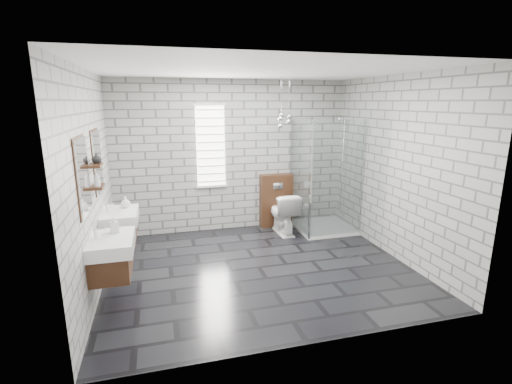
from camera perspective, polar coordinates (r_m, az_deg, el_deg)
name	(u,v)px	position (r m, az deg, el deg)	size (l,w,h in m)	color
floor	(259,268)	(5.43, 0.49, -11.60)	(4.20, 3.60, 0.02)	black
ceiling	(260,69)	(4.93, 0.55, 18.35)	(4.20, 3.60, 0.02)	white
wall_back	(233,156)	(6.74, -3.60, 5.48)	(4.20, 0.02, 2.70)	#A2A29C
wall_front	(313,213)	(3.34, 8.82, -3.18)	(4.20, 0.02, 2.70)	#A2A29C
wall_left	(91,184)	(4.89, -24.04, 1.17)	(0.02, 3.60, 2.70)	#A2A29C
wall_right	(395,168)	(5.92, 20.67, 3.47)	(0.02, 3.60, 2.70)	#A2A29C
vanity_left	(108,246)	(4.47, -21.82, -7.67)	(0.47, 0.70, 1.57)	#422514
vanity_right	(117,218)	(5.46, -20.62, -3.75)	(0.47, 0.70, 1.57)	#422514
shelf_lower	(98,187)	(4.84, -23.16, 0.76)	(0.14, 0.30, 0.03)	#422514
shelf_upper	(96,165)	(4.79, -23.45, 3.79)	(0.14, 0.30, 0.03)	#422514
window	(211,146)	(6.62, -7.00, 7.00)	(0.56, 0.05, 1.48)	white
cistern_panel	(276,200)	(7.01, 3.11, -1.30)	(0.60, 0.20, 1.00)	#422514
flush_plate	(278,186)	(6.84, 3.41, 0.91)	(0.18, 0.01, 0.12)	silver
shower_enclosure	(322,205)	(6.79, 10.10, -1.95)	(1.00, 1.00, 2.03)	white
pendant_cluster	(284,119)	(6.46, 4.32, 11.17)	(0.31, 0.28, 0.84)	silver
toilet	(283,213)	(6.67, 4.18, -3.24)	(0.42, 0.73, 0.74)	white
soap_bottle_a	(114,225)	(4.54, -20.97, -4.70)	(0.09, 0.09, 0.20)	#B2B2B2
soap_bottle_b	(125,202)	(5.56, -19.45, -1.47)	(0.13, 0.13, 0.16)	#B2B2B2
soap_bottle_c	(97,179)	(4.73, -23.31, 1.86)	(0.07, 0.08, 0.19)	#B2B2B2
vase	(97,158)	(4.83, -23.33, 4.77)	(0.11, 0.11, 0.12)	#B2B2B2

